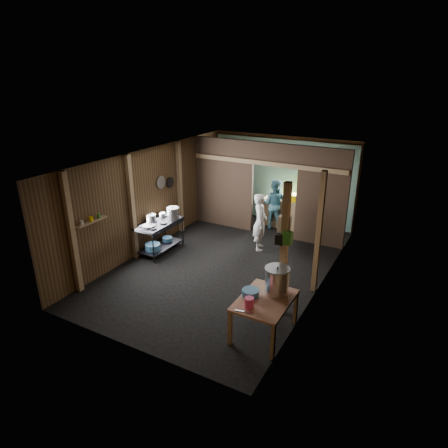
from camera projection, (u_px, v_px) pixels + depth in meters
The scene contains 42 objects.
floor at pixel (228, 263), 9.48m from camera, with size 4.50×7.00×0.00m, color black.
ceiling at pixel (228, 157), 8.52m from camera, with size 4.50×7.00×0.00m, color #3B3730.
wall_back at pixel (282, 179), 11.86m from camera, with size 4.50×0.00×2.60m, color #4C371B.
wall_front at pixel (124, 279), 6.14m from camera, with size 4.50×0.00×2.60m, color #4C371B.
wall_left at pixel (151, 199), 10.01m from camera, with size 0.00×7.00×2.60m, color #4C371B.
wall_right at pixel (325, 231), 7.99m from camera, with size 0.00×7.00×2.60m, color #4C371B.
partition_left at pixel (224, 183), 11.39m from camera, with size 1.85×0.10×2.60m, color #453224.
partition_right at pixel (322, 198), 10.09m from camera, with size 1.35×0.10×2.60m, color #453224.
partition_header at pixel (276, 154), 10.32m from camera, with size 1.30×0.10×0.60m, color #453224.
turquoise_panel at pixel (282, 181), 11.83m from camera, with size 4.40×0.06×2.50m, color #5E9D9F.
back_counter at pixel (284, 213), 11.59m from camera, with size 1.20×0.50×0.85m, color #9B7D57.
wall_clock at pixel (290, 161), 11.44m from camera, with size 0.20×0.20×0.03m, color silver.
post_left_a at pixel (72, 234), 7.85m from camera, with size 0.10×0.12×2.60m, color #9B7D57.
post_left_b at pixel (132, 208), 9.32m from camera, with size 0.10×0.12×2.60m, color #9B7D57.
post_left_c at pixel (180, 188), 10.95m from camera, with size 0.10×0.12×2.60m, color #9B7D57.
post_right at pixel (319, 234), 7.86m from camera, with size 0.10×0.12×2.60m, color #9B7D57.
post_free at pixel (284, 251), 7.11m from camera, with size 0.12×0.12×2.60m, color #9B7D57.
cross_beam at pixel (266, 163), 10.48m from camera, with size 4.40×0.12×0.12m, color #9B7D57.
pan_lid_big at pixel (161, 182), 10.19m from camera, with size 0.34×0.34×0.03m, color gray.
pan_lid_small at pixel (170, 182), 10.55m from camera, with size 0.30×0.30×0.03m, color black.
wall_shelf at pixel (91, 222), 8.21m from camera, with size 0.14×0.80×0.03m, color #9B7D57.
jar_white at pixel (82, 223), 7.98m from camera, with size 0.07×0.07×0.10m, color silver.
jar_yellow at pixel (91, 219), 8.19m from camera, with size 0.08×0.08×0.10m, color #EACA00.
jar_green at pixel (99, 216), 8.37m from camera, with size 0.06×0.06×0.10m, color #266F1D.
bag_white at pixel (284, 225), 7.02m from camera, with size 0.22×0.15×0.32m, color silver.
bag_green at pixel (287, 238), 6.92m from camera, with size 0.16×0.12×0.24m, color #266F1D.
bag_black at pixel (279, 239), 6.99m from camera, with size 0.14×0.10×0.20m, color black.
gas_range at pixel (159, 237), 9.99m from camera, with size 0.69×1.35×0.80m, color black, non-canonical shape.
prep_table at pixel (264, 316), 6.84m from camera, with size 0.86×1.18×0.70m, color #AC6E53, non-canonical shape.
stove_pot_large at pixel (173, 213), 10.05m from camera, with size 0.31×0.31×0.32m, color silver, non-canonical shape.
stove_pot_med at pixel (151, 219), 9.83m from camera, with size 0.25×0.25×0.22m, color silver, non-canonical shape.
stove_saucepan at pixel (162, 215), 10.22m from camera, with size 0.16×0.16×0.10m, color silver.
frying_pan at pixel (149, 226), 9.54m from camera, with size 0.32×0.54×0.07m, color gray, non-canonical shape.
blue_tub_front at pixel (153, 247), 9.82m from camera, with size 0.38×0.38×0.16m, color teal.
blue_tub_back at pixel (167, 239), 10.33m from camera, with size 0.27×0.27×0.11m, color teal.
stock_pot at pixel (277, 281), 6.81m from camera, with size 0.44×0.44×0.51m, color silver, non-canonical shape.
wash_basin at pixel (250, 293), 6.80m from camera, with size 0.31×0.31×0.11m, color teal.
pink_bucket at pixel (249, 303), 6.44m from camera, with size 0.16×0.16×0.19m, color #E9396E.
knife at pixel (244, 311), 6.36m from camera, with size 0.30×0.04×0.01m, color silver.
yellow_tub at pixel (294, 198), 11.27m from camera, with size 0.35×0.35×0.20m, color #EACA00.
cook at pixel (260, 222), 9.99m from camera, with size 0.55×0.36×1.51m, color silver.
worker_back at pixel (274, 204), 11.39m from camera, with size 0.71×0.56×1.47m, color teal.
Camera 1 is at (3.98, -7.47, 4.36)m, focal length 31.30 mm.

